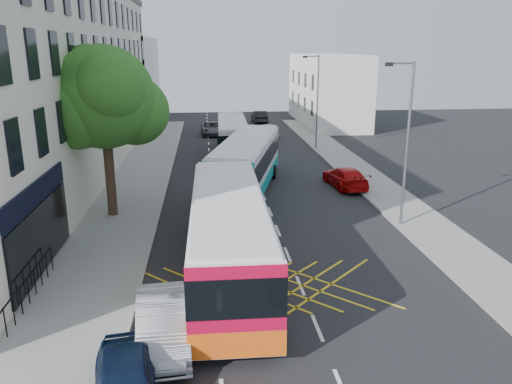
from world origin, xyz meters
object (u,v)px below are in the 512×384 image
object	(u,v)px
bus_near	(229,235)
bus_mid	(247,164)
parked_car_silver	(162,323)
red_hatchback	(345,177)
bus_far	(232,136)
street_tree	(103,98)
lamp_far	(316,97)
distant_car_silver	(268,130)
distant_car_dark	(259,117)
distant_car_grey	(212,128)
lamp_near	(406,136)

from	to	relation	value
bus_near	bus_mid	xyz separation A→B (m)	(1.73, 12.36, -0.02)
parked_car_silver	red_hatchback	size ratio (longest dim) A/B	0.95
bus_far	street_tree	bearing A→B (deg)	-113.38
street_tree	lamp_far	world-z (taller)	street_tree
lamp_far	parked_car_silver	distance (m)	31.68
bus_mid	bus_far	distance (m)	11.55
distant_car_silver	distant_car_dark	distance (m)	10.14
bus_near	parked_car_silver	world-z (taller)	bus_near
parked_car_silver	distant_car_grey	distance (m)	38.34
bus_mid	distant_car_grey	world-z (taller)	bus_mid
bus_far	red_hatchback	xyz separation A→B (m)	(6.68, -11.33, -0.87)
street_tree	lamp_near	distance (m)	15.10
parked_car_silver	red_hatchback	bearing A→B (deg)	53.05
lamp_near	distant_car_dark	distance (m)	37.32
bus_mid	distant_car_dark	xyz separation A→B (m)	(4.00, 29.63, -1.03)
bus_far	distant_car_grey	size ratio (longest dim) A/B	2.20
bus_mid	bus_far	xyz separation A→B (m)	(-0.25, 11.55, -0.22)
lamp_near	bus_near	world-z (taller)	lamp_near
lamp_far	bus_far	distance (m)	8.07
bus_near	distant_car_dark	bearing A→B (deg)	82.87
red_hatchback	distant_car_silver	world-z (taller)	distant_car_silver
bus_mid	parked_car_silver	world-z (taller)	bus_mid
lamp_far	distant_car_silver	bearing A→B (deg)	115.80
distant_car_silver	distant_car_dark	size ratio (longest dim) A/B	0.96
lamp_far	red_hatchback	world-z (taller)	lamp_far
lamp_far	distant_car_grey	world-z (taller)	lamp_far
red_hatchback	bus_mid	bearing A→B (deg)	-3.82
lamp_near	distant_car_dark	size ratio (longest dim) A/B	1.81
bus_near	red_hatchback	size ratio (longest dim) A/B	2.63
bus_far	bus_near	bearing A→B (deg)	-92.22
bus_far	distant_car_dark	bearing A→B (deg)	78.10
bus_far	red_hatchback	distance (m)	13.18
bus_far	distant_car_silver	bearing A→B (deg)	64.14
lamp_far	distant_car_grey	xyz separation A→B (m)	(-8.96, 8.87, -3.96)
bus_near	distant_car_silver	size ratio (longest dim) A/B	2.84
lamp_far	lamp_near	bearing A→B (deg)	-90.00
street_tree	red_hatchback	world-z (taller)	street_tree
bus_far	distant_car_silver	world-z (taller)	bus_far
lamp_near	distant_car_silver	bearing A→B (deg)	97.02
lamp_far	distant_car_dark	distance (m)	17.70
lamp_near	lamp_far	distance (m)	20.00
lamp_far	bus_far	size ratio (longest dim) A/B	0.77
bus_mid	distant_car_silver	bearing A→B (deg)	93.14
parked_car_silver	distant_car_dark	distance (m)	47.07
distant_car_silver	bus_far	bearing A→B (deg)	56.81
bus_mid	distant_car_silver	xyz separation A→B (m)	(3.82, 19.49, -1.03)
distant_car_dark	red_hatchback	bearing A→B (deg)	92.51
lamp_near	street_tree	bearing A→B (deg)	168.60
bus_mid	distant_car_silver	size ratio (longest dim) A/B	2.87
street_tree	bus_mid	xyz separation A→B (m)	(7.58, 4.38, -4.54)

